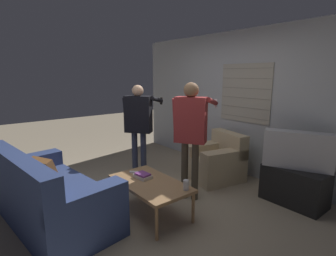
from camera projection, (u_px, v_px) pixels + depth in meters
ground_plane at (146, 200)px, 3.79m from camera, size 16.00×16.00×0.00m
wall_back at (237, 103)px, 4.77m from camera, size 5.20×0.08×2.55m
couch_blue at (48, 196)px, 3.18m from camera, size 1.97×1.14×0.92m
armchair_beige at (217, 161)px, 4.55m from camera, size 0.95×0.96×0.80m
coffee_table at (150, 185)px, 3.37m from camera, size 1.11×0.63×0.44m
tv_stand at (294, 186)px, 3.67m from camera, size 0.82×0.46×0.52m
tv at (298, 150)px, 3.57m from camera, size 0.88×0.55×0.51m
person_left_standing at (139, 120)px, 4.44m from camera, size 0.53×0.85×1.62m
person_right_standing at (191, 126)px, 3.66m from camera, size 0.53×0.86×1.69m
book_stack at (143, 176)px, 3.49m from camera, size 0.25×0.18×0.07m
soda_can at (186, 185)px, 3.12m from camera, size 0.07×0.07×0.13m
spare_remote at (134, 172)px, 3.67m from camera, size 0.12×0.12×0.02m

